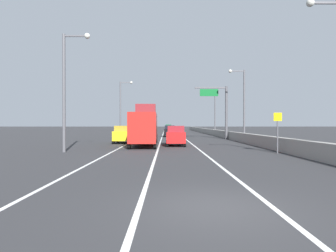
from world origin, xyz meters
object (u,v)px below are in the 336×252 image
object	(u,v)px
overhead_sign_gantry	(221,106)
car_green_3	(168,128)
lamp_post_right_second	(242,99)
lamp_post_right_third	(214,108)
lamp_post_left_near	(68,83)
lamp_post_left_mid	(122,105)
speed_advisory_sign	(278,130)
car_yellow_4	(123,134)
box_truck	(145,126)
car_red_2	(176,136)
car_gray_0	(169,128)
car_black_1	(170,131)

from	to	relation	value
overhead_sign_gantry	car_green_3	distance (m)	37.42
overhead_sign_gantry	lamp_post_right_second	xyz separation A→B (m)	(1.97, -3.69, 0.60)
lamp_post_right_third	lamp_post_left_near	size ratio (longest dim) A/B	1.00
lamp_post_left_near	lamp_post_left_mid	world-z (taller)	same
lamp_post_right_third	lamp_post_left_mid	size ratio (longest dim) A/B	1.00
overhead_sign_gantry	lamp_post_left_near	bearing A→B (deg)	-130.54
speed_advisory_sign	car_yellow_4	world-z (taller)	speed_advisory_sign
lamp_post_left_near	car_yellow_4	world-z (taller)	lamp_post_left_near
lamp_post_left_mid	box_truck	distance (m)	18.55
lamp_post_left_mid	car_red_2	size ratio (longest dim) A/B	2.23
lamp_post_right_third	car_yellow_4	size ratio (longest dim) A/B	2.10
lamp_post_right_second	car_gray_0	world-z (taller)	lamp_post_right_second
car_black_1	car_green_3	distance (m)	28.28
lamp_post_right_second	lamp_post_right_third	size ratio (longest dim) A/B	1.00
car_gray_0	car_red_2	xyz separation A→B (m)	(0.02, -54.37, 0.00)
box_truck	car_black_1	bearing A→B (deg)	81.98
car_black_1	lamp_post_right_second	bearing A→B (deg)	-52.44
lamp_post_right_third	box_truck	size ratio (longest dim) A/B	0.92
lamp_post_right_third	box_truck	xyz separation A→B (m)	(-11.67, -27.77, -3.36)
speed_advisory_sign	lamp_post_left_near	xyz separation A→B (m)	(-15.83, 1.05, 3.56)
box_truck	lamp_post_right_third	bearing A→B (deg)	67.20
overhead_sign_gantry	speed_advisory_sign	xyz separation A→B (m)	(0.44, -19.04, -2.96)
overhead_sign_gantry	car_yellow_4	distance (m)	15.36
lamp_post_left_mid	speed_advisory_sign	bearing A→B (deg)	-58.67
car_green_3	lamp_post_left_near	bearing A→B (deg)	-98.56
speed_advisory_sign	car_green_3	distance (m)	56.10
lamp_post_right_second	lamp_post_left_mid	distance (m)	19.75
lamp_post_left_near	car_yellow_4	xyz separation A→B (m)	(2.65, 10.26, -4.34)
lamp_post_left_near	car_green_3	size ratio (longest dim) A/B	2.01
car_gray_0	car_yellow_4	world-z (taller)	car_gray_0
lamp_post_right_second	lamp_post_left_mid	size ratio (longest dim) A/B	1.00
car_red_2	car_green_3	distance (m)	48.23
overhead_sign_gantry	car_gray_0	bearing A→B (deg)	99.10
car_yellow_4	lamp_post_left_mid	bearing A→B (deg)	99.24
speed_advisory_sign	car_green_3	xyz separation A→B (m)	(-7.62, 55.57, -0.75)
lamp_post_right_second	lamp_post_left_near	bearing A→B (deg)	-140.50
car_gray_0	car_yellow_4	xyz separation A→B (m)	(-5.90, -50.40, -0.01)
car_yellow_4	lamp_post_right_second	bearing A→B (deg)	15.37
car_red_2	car_green_3	world-z (taller)	car_green_3
car_gray_0	car_green_3	xyz separation A→B (m)	(-0.34, -6.14, 0.03)
car_red_2	lamp_post_left_near	bearing A→B (deg)	-143.72
car_green_3	car_yellow_4	size ratio (longest dim) A/B	1.05
lamp_post_right_second	box_truck	xyz separation A→B (m)	(-11.91, -7.46, -3.36)
lamp_post_left_mid	lamp_post_left_near	bearing A→B (deg)	-90.85
box_truck	car_red_2	bearing A→B (deg)	-9.96
lamp_post_left_near	box_truck	world-z (taller)	lamp_post_left_near
speed_advisory_sign	lamp_post_left_near	size ratio (longest dim) A/B	0.33
lamp_post_right_second	car_black_1	distance (m)	15.68
lamp_post_left_near	car_green_3	world-z (taller)	lamp_post_left_near
car_gray_0	car_green_3	bearing A→B (deg)	-93.20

